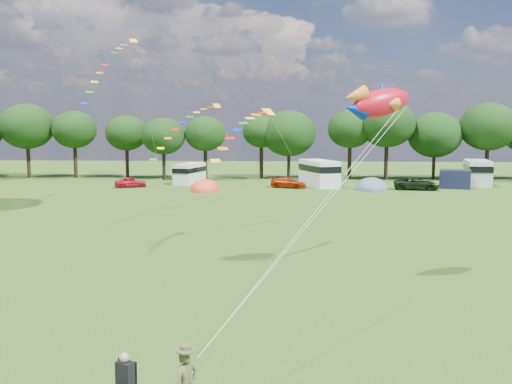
# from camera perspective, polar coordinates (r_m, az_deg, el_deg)

# --- Properties ---
(ground_plane) EXTENTS (180.00, 180.00, 0.00)m
(ground_plane) POSITION_cam_1_polar(r_m,az_deg,el_deg) (20.64, -1.25, -13.83)
(ground_plane) COLOR black
(ground_plane) RESTS_ON ground
(tree_line) EXTENTS (102.98, 10.98, 10.27)m
(tree_line) POSITION_cam_1_polar(r_m,az_deg,el_deg) (74.34, 6.10, 6.14)
(tree_line) COLOR black
(tree_line) RESTS_ON ground
(car_a) EXTENTS (3.95, 2.71, 1.23)m
(car_a) POSITION_cam_1_polar(r_m,az_deg,el_deg) (66.58, -12.44, 0.98)
(car_a) COLOR #A6101E
(car_a) RESTS_ON ground
(car_c) EXTENTS (4.28, 2.86, 1.18)m
(car_c) POSITION_cam_1_polar(r_m,az_deg,el_deg) (64.56, 3.26, 0.93)
(car_c) COLOR #952306
(car_c) RESTS_ON ground
(car_d) EXTENTS (5.26, 2.96, 1.36)m
(car_d) POSITION_cam_1_polar(r_m,az_deg,el_deg) (65.04, 15.75, 0.80)
(car_d) COLOR black
(car_d) RESTS_ON ground
(campervan_b) EXTENTS (3.45, 5.39, 2.45)m
(campervan_b) POSITION_cam_1_polar(r_m,az_deg,el_deg) (69.33, -6.65, 1.91)
(campervan_b) COLOR silver
(campervan_b) RESTS_ON ground
(campervan_c) EXTENTS (4.72, 6.70, 3.02)m
(campervan_c) POSITION_cam_1_polar(r_m,az_deg,el_deg) (66.49, 6.33, 1.97)
(campervan_c) COLOR white
(campervan_c) RESTS_ON ground
(campervan_d) EXTENTS (3.57, 6.38, 2.95)m
(campervan_d) POSITION_cam_1_polar(r_m,az_deg,el_deg) (72.08, 21.27, 1.89)
(campervan_d) COLOR silver
(campervan_d) RESTS_ON ground
(tent_orange) EXTENTS (3.32, 3.64, 2.60)m
(tent_orange) POSITION_cam_1_polar(r_m,az_deg,el_deg) (61.68, -5.12, 0.10)
(tent_orange) COLOR #EA3F24
(tent_orange) RESTS_ON ground
(tent_greyblue) EXTENTS (3.71, 4.06, 2.76)m
(tent_greyblue) POSITION_cam_1_polar(r_m,az_deg,el_deg) (63.74, 11.46, 0.21)
(tent_greyblue) COLOR #4F5C73
(tent_greyblue) RESTS_ON ground
(awning_navy) EXTENTS (3.95, 3.55, 2.06)m
(awning_navy) POSITION_cam_1_polar(r_m,az_deg,el_deg) (68.00, 19.30, 1.23)
(awning_navy) COLOR #151832
(awning_navy) RESTS_ON ground
(camp_chair) EXTENTS (0.78, 0.81, 1.47)m
(camp_chair) POSITION_cam_1_polar(r_m,az_deg,el_deg) (15.77, -12.93, -17.33)
(camp_chair) COLOR #99999E
(camp_chair) RESTS_ON ground
(fish_kite) EXTENTS (3.65, 2.51, 1.94)m
(fish_kite) POSITION_cam_1_polar(r_m,az_deg,el_deg) (26.64, 11.92, 8.72)
(fish_kite) COLOR red
(fish_kite) RESTS_ON ground
(streamer_kite_a) EXTENTS (3.39, 5.55, 5.78)m
(streamer_kite_a) POSITION_cam_1_polar(r_m,az_deg,el_deg) (49.75, -14.06, 12.70)
(streamer_kite_a) COLOR yellow
(streamer_kite_a) RESTS_ON ground
(streamer_kite_b) EXTENTS (4.22, 4.55, 3.76)m
(streamer_kite_b) POSITION_cam_1_polar(r_m,az_deg,el_deg) (39.03, -6.48, 7.04)
(streamer_kite_b) COLOR #CEC903
(streamer_kite_b) RESTS_ON ground
(streamer_kite_c) EXTENTS (3.24, 5.01, 2.83)m
(streamer_kite_c) POSITION_cam_1_polar(r_m,az_deg,el_deg) (31.20, -0.78, 6.71)
(streamer_kite_c) COLOR yellow
(streamer_kite_c) RESTS_ON ground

